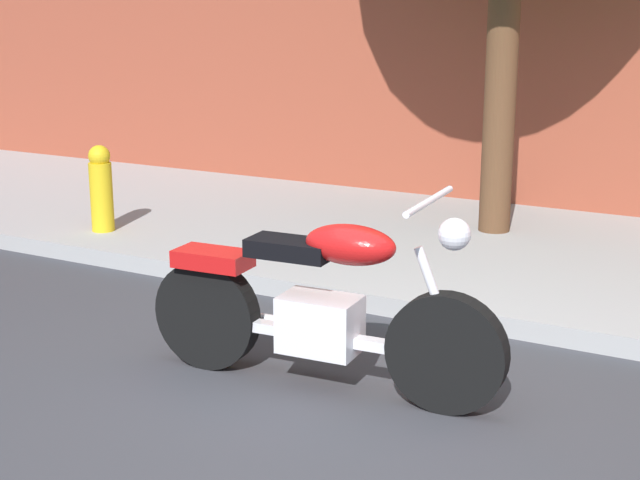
% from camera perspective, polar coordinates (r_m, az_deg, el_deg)
% --- Properties ---
extents(ground_plane, '(60.00, 60.00, 0.00)m').
position_cam_1_polar(ground_plane, '(5.02, 1.61, -10.71)').
color(ground_plane, '#38383D').
extents(sidewalk, '(20.89, 3.37, 0.14)m').
position_cam_1_polar(sidewalk, '(7.84, 12.48, -1.12)').
color(sidewalk, '#9C9C9C').
rests_on(sidewalk, ground).
extents(motorcycle, '(2.13, 0.70, 1.16)m').
position_cam_1_polar(motorcycle, '(5.20, 0.01, -4.19)').
color(motorcycle, black).
rests_on(motorcycle, ground).
extents(fire_hydrant, '(0.20, 0.20, 0.91)m').
position_cam_1_polar(fire_hydrant, '(8.44, -13.21, 2.65)').
color(fire_hydrant, gold).
rests_on(fire_hydrant, ground).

